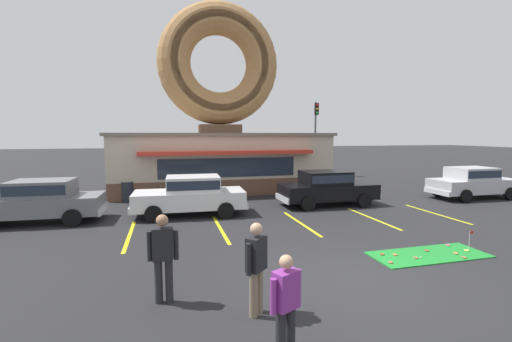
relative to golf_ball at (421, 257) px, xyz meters
name	(u,v)px	position (x,y,z in m)	size (l,w,h in m)	color
ground_plane	(356,281)	(-2.37, -0.75, -0.05)	(160.00, 160.00, 0.00)	#232326
donut_shop_building	(220,127)	(-3.28, 13.19, 3.69)	(12.30, 6.75, 10.96)	brown
putting_mat	(429,255)	(0.43, 0.20, -0.04)	(3.23, 1.24, 0.03)	#1E842D
mini_donut_near_left	(382,254)	(-0.83, 0.49, 0.00)	(0.13, 0.13, 0.04)	brown
mini_donut_near_right	(395,255)	(-0.51, 0.36, 0.00)	(0.13, 0.13, 0.04)	#D17F47
mini_donut_mid_left	(467,250)	(1.65, 0.14, 0.00)	(0.13, 0.13, 0.04)	#E5C666
mini_donut_mid_centre	(416,258)	(-0.14, 0.02, 0.00)	(0.13, 0.13, 0.04)	#A5724C
mini_donut_mid_right	(464,257)	(1.11, -0.28, 0.00)	(0.13, 0.13, 0.04)	#A5724C
mini_donut_far_left	(448,245)	(1.51, 0.67, 0.00)	(0.13, 0.13, 0.04)	#D8667F
mini_donut_far_centre	(456,253)	(1.17, 0.03, 0.00)	(0.13, 0.13, 0.04)	#D17F47
mini_donut_far_right	(390,262)	(-0.98, -0.08, 0.00)	(0.13, 0.13, 0.04)	#A5724C
mini_donut_extra	(427,251)	(0.56, 0.42, 0.00)	(0.13, 0.13, 0.04)	brown
golf_ball	(421,257)	(0.00, 0.00, 0.00)	(0.04, 0.04, 0.04)	white
putting_flag_pin	(471,236)	(1.83, 0.21, 0.39)	(0.13, 0.01, 0.55)	silver
car_black	(327,187)	(0.73, 6.96, 0.82)	(4.56, 1.98, 1.60)	black
car_silver	(473,181)	(8.80, 6.68, 0.82)	(4.57, 2.01, 1.60)	#B2B5BA
car_grey	(40,200)	(-11.02, 6.81, 0.82)	(4.62, 2.10, 1.60)	slate
car_white	(191,194)	(-5.50, 6.61, 0.82)	(4.63, 2.12, 1.60)	silver
pedestrian_blue_sweater_man	(286,302)	(-4.81, -2.86, 0.81)	(0.55, 0.38, 1.57)	#232328
pedestrian_hooded_kid	(256,264)	(-4.91, -1.57, 0.91)	(0.47, 0.43, 1.72)	#7F7056
pedestrian_leather_jacket_man	(163,254)	(-6.54, -0.67, 0.93)	(0.59, 0.27, 1.76)	#232328
trash_bin	(128,191)	(-8.31, 10.30, 0.45)	(0.57, 0.57, 0.97)	#232833
traffic_light_pole	(316,129)	(5.04, 17.73, 3.66)	(0.28, 0.47, 5.80)	#595B60
parking_stripe_far_left	(129,235)	(-7.67, 4.25, -0.05)	(0.12, 3.60, 0.01)	yellow
parking_stripe_left	(221,229)	(-4.67, 4.25, -0.05)	(0.12, 3.60, 0.01)	yellow
parking_stripe_mid_left	(301,223)	(-1.67, 4.25, -0.05)	(0.12, 3.60, 0.01)	yellow
parking_stripe_centre	(372,218)	(1.33, 4.25, -0.05)	(0.12, 3.60, 0.01)	yellow
parking_stripe_mid_right	(435,214)	(4.33, 4.25, -0.05)	(0.12, 3.60, 0.01)	yellow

